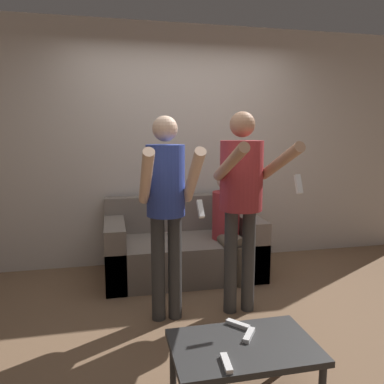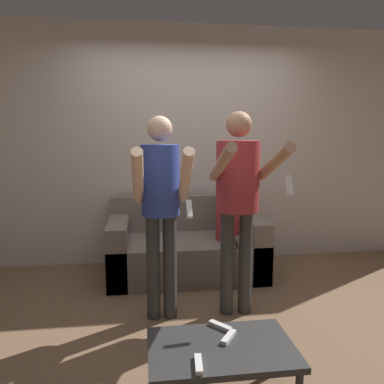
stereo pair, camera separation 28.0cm
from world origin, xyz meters
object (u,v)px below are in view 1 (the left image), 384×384
person_seated (228,222)px  person_standing_right (242,189)px  coffee_table (243,351)px  couch (182,249)px  person_standing_left (166,198)px  remote_far (238,324)px  remote_mid (249,335)px  remote_near (226,363)px

person_seated → person_standing_right: bearing=-99.7°
person_seated → coffee_table: bearing=-104.9°
couch → coffee_table: 2.01m
couch → person_standing_left: 1.25m
couch → remote_far: bearing=-90.2°
person_seated → remote_mid: size_ratio=7.79×
couch → remote_near: couch is taller
person_standing_right → remote_mid: (-0.29, -0.97, -0.69)m
couch → person_seated: person_seated is taller
couch → remote_far: size_ratio=11.80×
remote_mid → coffee_table: bearing=-131.5°
person_seated → remote_mid: 1.80m
person_seated → coffee_table: size_ratio=1.40×
person_standing_left → person_standing_right: person_standing_right is taller
remote_mid → person_standing_right: bearing=73.1°
remote_near → couch: bearing=85.0°
person_standing_left → remote_far: size_ratio=11.98×
couch → coffee_table: (-0.04, -2.01, 0.04)m
person_standing_left → person_standing_right: size_ratio=0.98×
couch → person_seated: 0.59m
person_seated → coffee_table: (-0.48, -1.80, -0.29)m
person_standing_right → coffee_table: size_ratio=2.09×
person_standing_right → couch: bearing=107.7°
person_standing_left → person_seated: (0.75, 0.76, -0.41)m
person_seated → person_standing_left: bearing=-134.5°
remote_mid → remote_near: bearing=-132.5°
person_standing_left → remote_far: 1.10m
person_standing_right → remote_far: bearing=-110.5°
coffee_table → couch: bearing=88.9°
person_seated → couch: bearing=154.6°
person_seated → remote_mid: (-0.43, -1.74, -0.23)m
person_standing_right → person_seated: 0.90m
person_standing_left → remote_mid: (0.32, -0.98, -0.64)m
person_standing_right → person_standing_left: bearing=179.8°
person_seated → remote_mid: bearing=-103.8°
remote_far → couch: bearing=89.8°
person_standing_right → remote_near: (-0.50, -1.20, -0.69)m
remote_mid → remote_far: same height
person_seated → remote_mid: person_seated is taller
couch → person_standing_right: person_standing_right is taller
remote_far → person_standing_left: bearing=109.6°
couch → remote_mid: bearing=-89.6°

